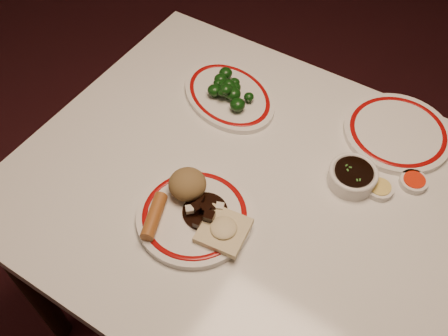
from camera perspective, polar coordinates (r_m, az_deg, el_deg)
ground at (r=1.81m, az=3.75°, el=-16.73°), size 7.00×7.00×0.00m
dining_table at (r=1.22m, az=5.36°, el=-5.60°), size 1.20×0.90×0.75m
main_plate at (r=1.10m, az=-3.38°, el=-5.47°), size 0.30×0.30×0.02m
rice_mound at (r=1.10m, az=-4.20°, el=-1.85°), size 0.08×0.08×0.06m
spring_roll at (r=1.08m, az=-7.99°, el=-5.46°), size 0.07×0.11×0.03m
fried_wonton at (r=1.05m, az=-0.05°, el=-7.08°), size 0.11×0.11×0.03m
stirfry_heap at (r=1.08m, az=-2.25°, el=-4.85°), size 0.10×0.10×0.03m
broccoli_plate at (r=1.33m, az=0.59°, el=8.28°), size 0.34×0.32×0.02m
broccoli_pile at (r=1.31m, az=0.48°, el=9.03°), size 0.13×0.12×0.05m
soy_bowl at (r=1.18m, az=14.45°, el=-0.99°), size 0.11×0.11×0.04m
sweet_sour_dish at (r=1.23m, az=20.84°, el=-1.48°), size 0.06×0.06×0.02m
mustard_dish at (r=1.19m, az=17.33°, el=-2.27°), size 0.06×0.06×0.02m
far_plate at (r=1.32m, az=19.20°, el=3.89°), size 0.30×0.30×0.02m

